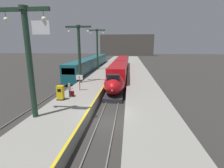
% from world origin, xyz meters
% --- Properties ---
extents(ground_plane, '(260.00, 260.00, 0.00)m').
position_xyz_m(ground_plane, '(0.00, 0.00, 0.00)').
color(ground_plane, '#33302D').
extents(platform_left, '(4.80, 110.00, 1.05)m').
position_xyz_m(platform_left, '(-4.05, 24.75, 0.53)').
color(platform_left, gray).
rests_on(platform_left, ground).
extents(platform_right, '(4.80, 110.00, 1.05)m').
position_xyz_m(platform_right, '(4.05, 24.75, 0.53)').
color(platform_right, gray).
rests_on(platform_right, ground).
extents(platform_left_safety_stripe, '(0.20, 107.80, 0.01)m').
position_xyz_m(platform_left_safety_stripe, '(-1.77, 24.75, 1.05)').
color(platform_left_safety_stripe, yellow).
rests_on(platform_left_safety_stripe, platform_left).
extents(rail_main_left, '(0.08, 110.00, 0.12)m').
position_xyz_m(rail_main_left, '(-0.75, 27.50, 0.06)').
color(rail_main_left, slate).
rests_on(rail_main_left, ground).
extents(rail_main_right, '(0.08, 110.00, 0.12)m').
position_xyz_m(rail_main_right, '(0.75, 27.50, 0.06)').
color(rail_main_right, slate).
rests_on(rail_main_right, ground).
extents(rail_secondary_left, '(0.08, 110.00, 0.12)m').
position_xyz_m(rail_secondary_left, '(-8.85, 27.50, 0.06)').
color(rail_secondary_left, slate).
rests_on(rail_secondary_left, ground).
extents(rail_secondary_right, '(0.08, 110.00, 0.12)m').
position_xyz_m(rail_secondary_right, '(-7.35, 27.50, 0.06)').
color(rail_secondary_right, slate).
rests_on(rail_secondary_right, ground).
extents(highspeed_train_main, '(2.92, 37.44, 3.60)m').
position_xyz_m(highspeed_train_main, '(0.00, 23.30, 1.93)').
color(highspeed_train_main, '#B20F14').
rests_on(highspeed_train_main, ground).
extents(regional_train_adjacent, '(2.85, 36.60, 3.80)m').
position_xyz_m(regional_train_adjacent, '(-8.10, 30.58, 2.13)').
color(regional_train_adjacent, '#145660').
rests_on(regional_train_adjacent, ground).
extents(station_column_near, '(4.00, 0.68, 8.78)m').
position_xyz_m(station_column_near, '(-5.84, -1.58, 6.45)').
color(station_column_near, '#1E3828').
rests_on(station_column_near, platform_left).
extents(station_column_mid, '(4.00, 0.68, 8.93)m').
position_xyz_m(station_column_mid, '(-5.90, 11.96, 6.44)').
color(station_column_mid, '#1E3828').
rests_on(station_column_mid, platform_left).
extents(station_column_far, '(4.00, 0.68, 9.71)m').
position_xyz_m(station_column_far, '(-5.90, 27.15, 6.85)').
color(station_column_far, '#1E3828').
rests_on(station_column_far, platform_left).
extents(passenger_near_edge, '(0.40, 0.48, 1.69)m').
position_xyz_m(passenger_near_edge, '(-4.88, 4.03, 2.04)').
color(passenger_near_edge, '#23232D').
rests_on(passenger_near_edge, platform_left).
extents(rolling_suitcase, '(0.40, 0.22, 0.98)m').
position_xyz_m(rolling_suitcase, '(-4.72, 4.50, 1.35)').
color(rolling_suitcase, maroon).
rests_on(rolling_suitcase, platform_left).
extents(ticket_machine_yellow, '(0.76, 0.62, 1.60)m').
position_xyz_m(ticket_machine_yellow, '(-5.55, 2.98, 1.79)').
color(ticket_machine_yellow, yellow).
rests_on(ticket_machine_yellow, platform_left).
extents(departure_info_board, '(0.90, 0.10, 2.12)m').
position_xyz_m(departure_info_board, '(-4.55, 7.01, 2.56)').
color(departure_info_board, maroon).
rests_on(departure_info_board, platform_left).
extents(terminus_back_wall, '(36.00, 2.00, 14.00)m').
position_xyz_m(terminus_back_wall, '(0.00, 102.00, 7.00)').
color(terminus_back_wall, '#4C4742').
rests_on(terminus_back_wall, ground).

